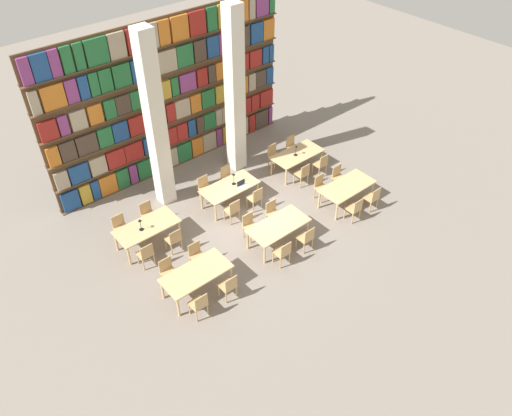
{
  "coord_description": "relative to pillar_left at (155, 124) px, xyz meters",
  "views": [
    {
      "loc": [
        -7.78,
        -9.42,
        10.93
      ],
      "look_at": [
        0.0,
        -0.13,
        0.67
      ],
      "focal_mm": 35.0,
      "sensor_mm": 36.0,
      "label": 1
    }
  ],
  "objects": [
    {
      "name": "chair_7",
      "position": [
        1.97,
        -3.33,
        -2.52
      ],
      "size": [
        0.42,
        0.4,
        0.89
      ],
      "rotation": [
        0.0,
        0.0,
        3.14
      ],
      "color": "tan",
      "rests_on": "ground_plane"
    },
    {
      "name": "chair_5",
      "position": [
        1.02,
        -3.33,
        -2.52
      ],
      "size": [
        0.42,
        0.4,
        0.89
      ],
      "rotation": [
        0.0,
        0.0,
        3.14
      ],
      "color": "tan",
      "rests_on": "ground_plane"
    },
    {
      "name": "chair_13",
      "position": [
        -2.11,
        -0.8,
        -2.52
      ],
      "size": [
        0.42,
        0.4,
        0.89
      ],
      "rotation": [
        0.0,
        0.0,
        3.14
      ],
      "color": "tan",
      "rests_on": "ground_plane"
    },
    {
      "name": "chair_19",
      "position": [
        2.03,
        -0.86,
        -2.52
      ],
      "size": [
        0.42,
        0.4,
        0.89
      ],
      "rotation": [
        0.0,
        0.0,
        3.14
      ],
      "color": "tan",
      "rests_on": "ground_plane"
    },
    {
      "name": "ground_plane",
      "position": [
        1.55,
        -2.85,
        -3.0
      ],
      "size": [
        40.0,
        40.0,
        0.0
      ],
      "primitive_type": "plane",
      "color": "gray"
    },
    {
      "name": "reading_table_4",
      "position": [
        1.54,
        -1.62,
        -2.33
      ],
      "size": [
        1.93,
        0.95,
        0.75
      ],
      "color": "tan",
      "rests_on": "ground_plane"
    },
    {
      "name": "chair_8",
      "position": [
        4.13,
        -4.87,
        -2.52
      ],
      "size": [
        0.42,
        0.4,
        0.89
      ],
      "color": "tan",
      "rests_on": "ground_plane"
    },
    {
      "name": "chair_11",
      "position": [
        5.02,
        -3.35,
        -2.52
      ],
      "size": [
        0.42,
        0.4,
        0.89
      ],
      "rotation": [
        0.0,
        0.0,
        3.14
      ],
      "color": "tan",
      "rests_on": "ground_plane"
    },
    {
      "name": "chair_12",
      "position": [
        -2.11,
        -2.32,
        -2.52
      ],
      "size": [
        0.42,
        0.4,
        0.89
      ],
      "color": "tan",
      "rests_on": "ground_plane"
    },
    {
      "name": "chair_4",
      "position": [
        1.02,
        -4.85,
        -2.52
      ],
      "size": [
        0.42,
        0.4,
        0.89
      ],
      "color": "tan",
      "rests_on": "ground_plane"
    },
    {
      "name": "desk_lamp_1",
      "position": [
        1.73,
        -1.61,
        -1.95
      ],
      "size": [
        0.14,
        0.14,
        0.45
      ],
      "color": "black",
      "rests_on": "reading_table_4"
    },
    {
      "name": "reading_table_1",
      "position": [
        1.51,
        -4.09,
        -2.33
      ],
      "size": [
        1.93,
        0.95,
        0.75
      ],
      "color": "tan",
      "rests_on": "ground_plane"
    },
    {
      "name": "reading_table_3",
      "position": [
        -1.6,
        -1.56,
        -2.33
      ],
      "size": [
        1.93,
        0.95,
        0.75
      ],
      "color": "tan",
      "rests_on": "ground_plane"
    },
    {
      "name": "chair_16",
      "position": [
        1.07,
        -2.38,
        -2.52
      ],
      "size": [
        0.42,
        0.4,
        0.89
      ],
      "color": "tan",
      "rests_on": "ground_plane"
    },
    {
      "name": "bookshelf_bank",
      "position": [
        1.56,
        1.59,
        -0.29
      ],
      "size": [
        9.35,
        0.35,
        5.5
      ],
      "color": "brown",
      "rests_on": "ground_plane"
    },
    {
      "name": "chair_15",
      "position": [
        -1.14,
        -0.8,
        -2.52
      ],
      "size": [
        0.42,
        0.4,
        0.89
      ],
      "rotation": [
        0.0,
        0.0,
        3.14
      ],
      "color": "tan",
      "rests_on": "ground_plane"
    },
    {
      "name": "chair_10",
      "position": [
        5.02,
        -4.87,
        -2.52
      ],
      "size": [
        0.42,
        0.4,
        0.89
      ],
      "color": "tan",
      "rests_on": "ground_plane"
    },
    {
      "name": "chair_18",
      "position": [
        2.03,
        -2.38,
        -2.52
      ],
      "size": [
        0.42,
        0.4,
        0.89
      ],
      "color": "tan",
      "rests_on": "ground_plane"
    },
    {
      "name": "chair_0",
      "position": [
        -1.98,
        -4.85,
        -2.52
      ],
      "size": [
        0.42,
        0.4,
        0.89
      ],
      "color": "tan",
      "rests_on": "ground_plane"
    },
    {
      "name": "chair_3",
      "position": [
        -1.0,
        -3.33,
        -2.52
      ],
      "size": [
        0.42,
        0.4,
        0.89
      ],
      "rotation": [
        0.0,
        0.0,
        3.14
      ],
      "color": "tan",
      "rests_on": "ground_plane"
    },
    {
      "name": "reading_table_2",
      "position": [
        4.58,
        -4.11,
        -2.33
      ],
      "size": [
        1.93,
        0.95,
        0.75
      ],
      "color": "tan",
      "rests_on": "ground_plane"
    },
    {
      "name": "chair_9",
      "position": [
        4.13,
        -3.35,
        -2.52
      ],
      "size": [
        0.42,
        0.4,
        0.89
      ],
      "rotation": [
        0.0,
        0.0,
        3.14
      ],
      "color": "tan",
      "rests_on": "ground_plane"
    },
    {
      "name": "reading_table_0",
      "position": [
        -1.53,
        -4.09,
        -2.33
      ],
      "size": [
        1.93,
        0.95,
        0.75
      ],
      "color": "tan",
      "rests_on": "ground_plane"
    },
    {
      "name": "laptop",
      "position": [
        1.86,
        -1.9,
        -2.21
      ],
      "size": [
        0.32,
        0.22,
        0.21
      ],
      "color": "silver",
      "rests_on": "reading_table_4"
    },
    {
      "name": "chair_6",
      "position": [
        1.97,
        -4.85,
        -2.52
      ],
      "size": [
        0.42,
        0.4,
        0.89
      ],
      "color": "tan",
      "rests_on": "ground_plane"
    },
    {
      "name": "chair_20",
      "position": [
        4.17,
        -2.41,
        -2.52
      ],
      "size": [
        0.42,
        0.4,
        0.89
      ],
      "color": "tan",
      "rests_on": "ground_plane"
    },
    {
      "name": "desk_lamp_2",
      "position": [
        4.5,
        -1.69,
        -1.97
      ],
      "size": [
        0.14,
        0.14,
        0.42
      ],
      "color": "black",
      "rests_on": "reading_table_5"
    },
    {
      "name": "chair_23",
      "position": [
        5.1,
        -0.89,
        -2.52
      ],
      "size": [
        0.42,
        0.4,
        0.89
      ],
      "rotation": [
        0.0,
        0.0,
        3.14
      ],
      "color": "tan",
      "rests_on": "ground_plane"
    },
    {
      "name": "chair_1",
      "position": [
        -1.98,
        -3.33,
        -2.52
      ],
      "size": [
        0.42,
        0.4,
        0.89
      ],
      "rotation": [
        0.0,
        0.0,
        3.14
      ],
      "color": "tan",
      "rests_on": "ground_plane"
    },
    {
      "name": "reading_table_5",
      "position": [
        4.61,
        -1.65,
        -2.33
      ],
      "size": [
        1.93,
        0.95,
        0.75
      ],
      "color": "tan",
      "rests_on": "ground_plane"
    },
    {
      "name": "chair_22",
      "position": [
        5.1,
        -2.41,
        -2.52
      ],
      "size": [
        0.42,
        0.4,
        0.89
      ],
      "color": "tan",
      "rests_on": "ground_plane"
    },
    {
      "name": "chair_17",
      "position": [
        1.07,
        -0.86,
        -2.52
      ],
      "size": [
        0.42,
        0.4,
        0.89
      ],
      "rotation": [
        0.0,
        0.0,
        3.14
      ],
      "color": "tan",
      "rests_on": "ground_plane"
    },
    {
      "name": "desk_lamp_0",
      "position": [
        -1.79,
        -1.6,
        -1.98
      ],
      "size": [
        0.14,
        0.14,
        0.41
      ],
      "color": "black",
      "rests_on": "reading_table_3"
    },
    {
      "name": "chair_21",
      "position": [
        4.17,
        -0.89,
        -2.52
      ],
      "size": [
        0.42,
        0.4,
        0.89
      ],
      "rotation": [
        0.0,
        0.0,
        3.14
      ],
      "color": "tan",
      "rests_on": "ground_plane"
    },
    {
      "name": "pillar_left",
      "position": [
        0.0,
        0.0,
        0.0
      ],
      "size": [
        0.52,
        0.52,
        6.0
      ],
      "color": "silver",
      "rests_on": "ground_plane"
    },
    {
      "name": "pillar_center",
      "position": [
        3.11,
        0.0,
        0.0
      ],
      "size": [
        0.52,
        0.52,
        6.0
      ],
      "color": "silver",
      "rests_on": "ground_plane"
    },
    {
      "name": "chair_2",
      "position": [
        -1.0,
        -4.85,
        -2.52
      ],
      "size": [
        0.42,
        0.4,
        0.89
      ],
      "color": "tan",
      "rests_on": "ground_plane"
    },
    {
      "name": "chair_14",
      "position": [
        -1.14,
        -2.32,
        -2.52
      ],
      "size": [
        0.42,
        0.4,
        0.89
      ],
      "color": "tan",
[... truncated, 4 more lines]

